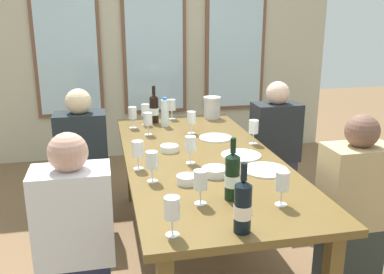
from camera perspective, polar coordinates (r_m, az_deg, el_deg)
name	(u,v)px	position (r m, az deg, el deg)	size (l,w,h in m)	color
ground_plane	(200,255)	(3.12, 1.07, -15.46)	(12.00, 12.00, 0.00)	brown
back_wall_with_windows	(154,30)	(4.95, -5.14, 14.05)	(4.18, 0.10, 2.90)	#BDB69B
dining_table	(200,166)	(2.83, 1.14, -3.84)	(0.98, 2.24, 0.74)	brown
white_plate_0	(241,155)	(2.81, 6.56, -2.43)	(0.26, 0.26, 0.01)	white
white_plate_1	(215,138)	(3.18, 3.15, -0.10)	(0.24, 0.24, 0.01)	white
white_plate_2	(265,170)	(2.58, 9.76, -4.36)	(0.27, 0.27, 0.01)	white
metal_pitcher	(212,107)	(3.78, 2.69, 3.98)	(0.16, 0.16, 0.19)	silver
wine_bottle_0	(243,206)	(1.84, 6.79, -9.17)	(0.08, 0.08, 0.31)	black
wine_bottle_1	(232,176)	(2.13, 5.33, -5.23)	(0.08, 0.08, 0.32)	black
wine_bottle_2	(154,109)	(3.62, -5.09, 3.79)	(0.08, 0.08, 0.31)	black
tasting_bowl_0	(214,172)	(2.47, 3.02, -4.64)	(0.15, 0.15, 0.05)	white
tasting_bowl_1	(187,180)	(2.35, -0.71, -5.71)	(0.11, 0.11, 0.05)	white
tasting_bowl_2	(169,148)	(2.88, -3.04, -1.53)	(0.12, 0.12, 0.04)	white
water_bottle	(165,113)	(3.51, -3.65, 3.27)	(0.06, 0.06, 0.24)	white
wine_glass_0	(200,181)	(2.08, 1.13, -5.86)	(0.07, 0.07, 0.17)	white
wine_glass_1	(138,150)	(2.55, -7.25, -1.68)	(0.07, 0.07, 0.17)	white
wine_glass_2	(190,145)	(2.63, -0.20, -1.12)	(0.07, 0.07, 0.17)	white
wine_glass_3	(152,161)	(2.36, -5.37, -3.27)	(0.07, 0.07, 0.17)	white
wine_glass_4	(145,111)	(3.56, -6.25, 3.48)	(0.07, 0.07, 0.17)	white
wine_glass_5	(172,210)	(1.80, -2.68, -9.68)	(0.07, 0.07, 0.17)	white
wine_glass_6	(282,182)	(2.11, 11.96, -5.87)	(0.07, 0.07, 0.17)	white
wine_glass_7	(148,119)	(3.26, -5.92, 2.35)	(0.07, 0.07, 0.17)	white
wine_glass_8	(191,118)	(3.28, -0.09, 2.53)	(0.07, 0.07, 0.17)	white
wine_glass_9	(132,114)	(3.47, -7.95, 3.06)	(0.07, 0.07, 0.17)	white
wine_glass_10	(254,127)	(3.05, 8.23, 1.28)	(0.07, 0.07, 0.17)	white
wine_glass_11	(172,105)	(3.74, -2.73, 4.23)	(0.07, 0.07, 0.17)	white
seated_person_0	(76,245)	(2.28, -15.25, -13.73)	(0.38, 0.24, 1.11)	#22263E
seated_person_1	(353,212)	(2.69, 20.68, -9.33)	(0.38, 0.24, 1.11)	#303631
seated_person_2	(83,164)	(3.37, -14.33, -3.57)	(0.38, 0.24, 1.11)	#312241
seated_person_3	(275,150)	(3.65, 10.96, -1.78)	(0.38, 0.24, 1.11)	#2B2B3F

